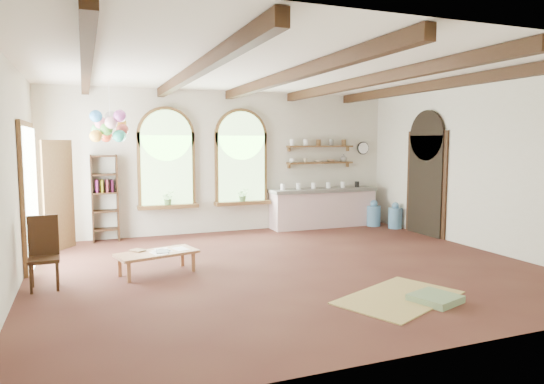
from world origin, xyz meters
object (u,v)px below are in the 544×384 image
kitchen_counter (323,207)px  side_chair (44,268)px  coffee_table (157,254)px  balloon_cluster (110,127)px

kitchen_counter → side_chair: 6.69m
kitchen_counter → coffee_table: kitchen_counter is taller
kitchen_counter → side_chair: bearing=-152.9°
kitchen_counter → coffee_table: (-4.36, -2.82, -0.17)m
coffee_table → balloon_cluster: size_ratio=1.16×
kitchen_counter → balloon_cluster: 5.32m
side_chair → balloon_cluster: size_ratio=0.90×
balloon_cluster → side_chair: bearing=-116.0°
coffee_table → kitchen_counter: bearing=32.9°
balloon_cluster → kitchen_counter: bearing=10.4°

